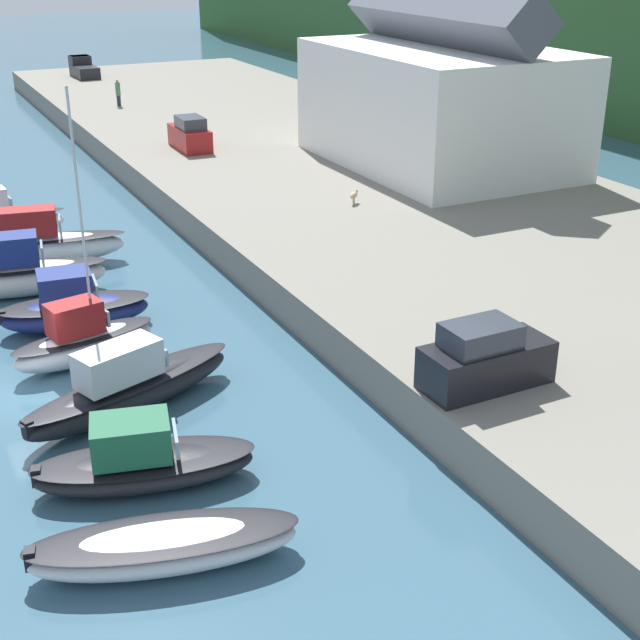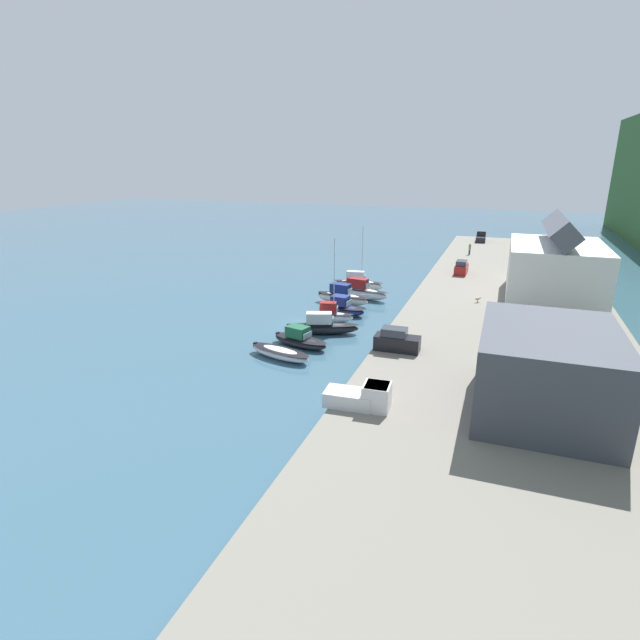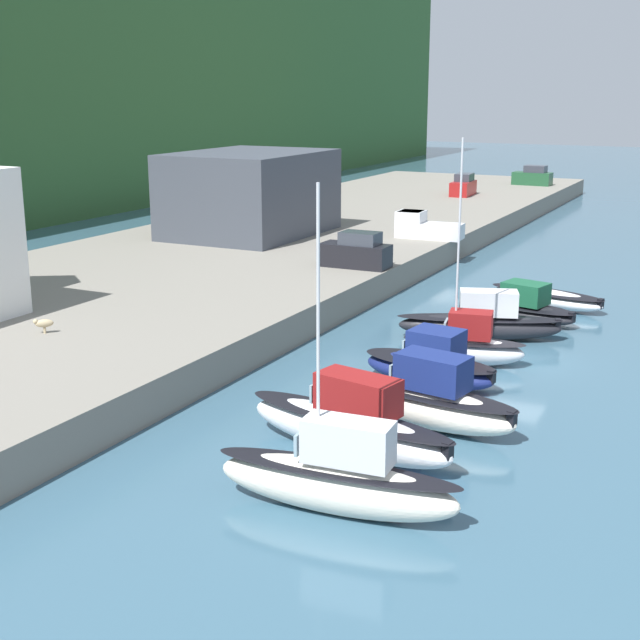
% 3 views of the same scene
% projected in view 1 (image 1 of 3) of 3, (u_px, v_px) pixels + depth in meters
% --- Properties ---
extents(ground_plane, '(320.00, 320.00, 0.00)m').
position_uv_depth(ground_plane, '(39.00, 393.00, 31.28)').
color(ground_plane, '#385B70').
extents(quay_promenade, '(138.42, 23.95, 1.69)m').
position_uv_depth(quay_promenade, '(540.00, 272.00, 40.00)').
color(quay_promenade, gray).
rests_on(quay_promenade, ground_plane).
extents(harbor_clubhouse, '(16.68, 11.10, 10.68)m').
position_uv_depth(harbor_clubhouse, '(439.00, 99.00, 53.64)').
color(harbor_clubhouse, white).
rests_on(harbor_clubhouse, quay_promenade).
extents(moored_boat_1, '(3.32, 8.56, 2.89)m').
position_uv_depth(moored_boat_1, '(35.00, 245.00, 42.77)').
color(moored_boat_1, white).
rests_on(moored_boat_1, ground_plane).
extents(moored_boat_2, '(3.15, 7.79, 2.83)m').
position_uv_depth(moored_boat_2, '(18.00, 274.00, 39.25)').
color(moored_boat_2, white).
rests_on(moored_boat_2, ground_plane).
extents(moored_boat_3, '(3.00, 6.24, 2.45)m').
position_uv_depth(moored_boat_3, '(73.00, 307.00, 36.13)').
color(moored_boat_3, navy).
rests_on(moored_boat_3, ground_plane).
extents(moored_boat_4, '(2.73, 5.77, 10.17)m').
position_uv_depth(moored_boat_4, '(83.00, 340.00, 33.13)').
color(moored_boat_4, silver).
rests_on(moored_boat_4, ground_plane).
extents(moored_boat_5, '(4.47, 8.32, 2.51)m').
position_uv_depth(moored_boat_5, '(129.00, 387.00, 29.79)').
color(moored_boat_5, black).
rests_on(moored_boat_5, ground_plane).
extents(moored_boat_6, '(3.68, 6.82, 2.16)m').
position_uv_depth(moored_boat_6, '(142.00, 462.00, 25.85)').
color(moored_boat_6, black).
rests_on(moored_boat_6, ground_plane).
extents(moored_boat_7, '(3.69, 7.25, 1.03)m').
position_uv_depth(moored_boat_7, '(164.00, 547.00, 22.61)').
color(moored_boat_7, white).
rests_on(moored_boat_7, ground_plane).
extents(parked_car_1, '(4.24, 1.89, 2.16)m').
position_uv_depth(parked_car_1, '(190.00, 135.00, 58.52)').
color(parked_car_1, maroon).
rests_on(parked_car_1, quay_promenade).
extents(parked_car_2, '(1.87, 4.23, 2.16)m').
position_uv_depth(parked_car_2, '(485.00, 359.00, 27.88)').
color(parked_car_2, black).
rests_on(parked_car_2, quay_promenade).
extents(pickup_truck_1, '(4.77, 2.08, 1.90)m').
position_uv_depth(pickup_truck_1, '(83.00, 68.00, 87.93)').
color(pickup_truck_1, black).
rests_on(pickup_truck_1, quay_promenade).
extents(person_on_quay, '(0.40, 0.40, 2.14)m').
position_uv_depth(person_on_quay, '(118.00, 92.00, 72.98)').
color(person_on_quay, '#232838').
rests_on(person_on_quay, quay_promenade).
extents(dog_on_quay, '(0.77, 0.79, 0.68)m').
position_uv_depth(dog_on_quay, '(354.00, 195.00, 46.90)').
color(dog_on_quay, tan).
rests_on(dog_on_quay, quay_promenade).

